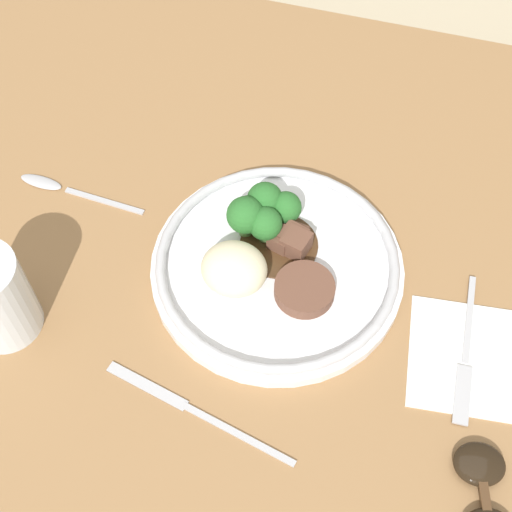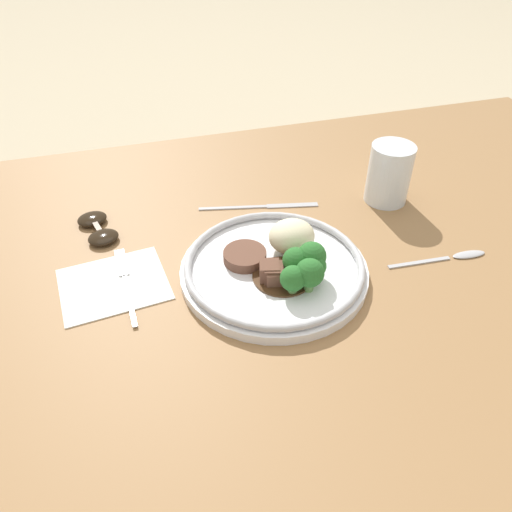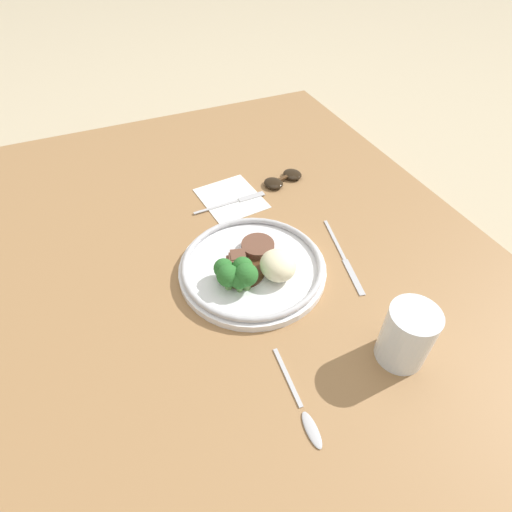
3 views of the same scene
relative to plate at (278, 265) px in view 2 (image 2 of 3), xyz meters
The scene contains 9 objects.
ground_plane 0.08m from the plate, 28.51° to the left, with size 8.00×8.00×0.00m, color tan.
dining_table 0.06m from the plate, 28.51° to the left, with size 1.56×0.99×0.05m.
napkin 0.25m from the plate, 168.77° to the left, with size 0.17×0.15×0.00m.
plate is the anchor object (origin of this frame).
juice_glass 0.30m from the plate, 29.70° to the left, with size 0.08×0.08×0.11m.
fork 0.24m from the plate, 166.07° to the left, with size 0.02×0.18×0.00m.
knife 0.19m from the plate, 79.74° to the left, with size 0.22×0.06×0.00m.
spoon 0.30m from the plate, ahead, with size 0.17×0.02×0.01m.
sunglasses 0.33m from the plate, 143.30° to the left, with size 0.08×0.12×0.02m.
Camera 2 is at (-0.24, -0.57, 0.56)m, focal length 35.00 mm.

